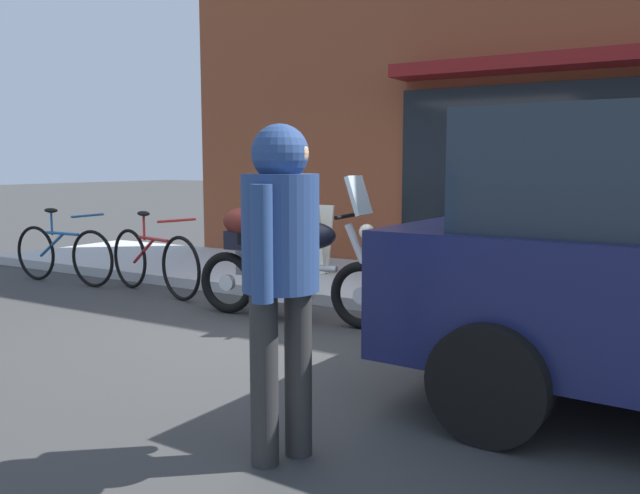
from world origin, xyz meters
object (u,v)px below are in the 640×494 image
(parked_bicycle, at_px, (154,261))
(pedestrian_walking, at_px, (281,252))
(touring_motorcycle, at_px, (281,257))
(second_bicycle_by_cafe, at_px, (63,253))
(sandwich_board_sign, at_px, (308,239))

(parked_bicycle, relative_size, pedestrian_walking, 1.04)
(touring_motorcycle, xyz_separation_m, pedestrian_walking, (1.74, -2.53, 0.46))
(pedestrian_walking, xyz_separation_m, second_bicycle_by_cafe, (-5.13, 2.69, -0.68))
(second_bicycle_by_cafe, bearing_deg, pedestrian_walking, -27.65)
(touring_motorcycle, height_order, pedestrian_walking, pedestrian_walking)
(parked_bicycle, xyz_separation_m, second_bicycle_by_cafe, (-1.46, -0.10, -0.01))
(pedestrian_walking, distance_m, sandwich_board_sign, 5.09)
(sandwich_board_sign, bearing_deg, second_bicycle_by_cafe, -146.83)
(sandwich_board_sign, bearing_deg, pedestrian_walking, -59.44)
(touring_motorcycle, bearing_deg, parked_bicycle, 172.61)
(touring_motorcycle, bearing_deg, pedestrian_walking, -55.53)
(parked_bicycle, relative_size, sandwich_board_sign, 2.06)
(touring_motorcycle, height_order, second_bicycle_by_cafe, touring_motorcycle)
(parked_bicycle, height_order, sandwich_board_sign, sandwich_board_sign)
(pedestrian_walking, xyz_separation_m, sandwich_board_sign, (-2.57, 4.36, -0.51))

